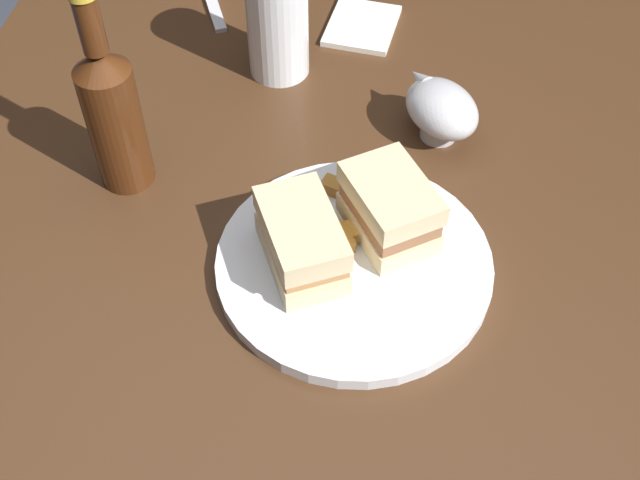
{
  "coord_description": "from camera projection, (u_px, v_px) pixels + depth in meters",
  "views": [
    {
      "loc": [
        0.53,
        0.11,
        1.43
      ],
      "look_at": [
        0.01,
        0.04,
        0.8
      ],
      "focal_mm": 44.99,
      "sensor_mm": 36.0,
      "label": 1
    }
  ],
  "objects": [
    {
      "name": "dining_table",
      "position": [
        296.0,
        418.0,
        1.15
      ],
      "size": [
        1.27,
        0.91,
        0.77
      ],
      "primitive_type": "cube",
      "color": "#422816",
      "rests_on": "ground"
    },
    {
      "name": "potato_wedge_back",
      "position": [
        335.0,
        232.0,
        0.84
      ],
      "size": [
        0.06,
        0.05,
        0.02
      ],
      "primitive_type": "cube",
      "rotation": [
        0.0,
        0.0,
        0.62
      ],
      "color": "#B77F33",
      "rests_on": "plate"
    },
    {
      "name": "plate",
      "position": [
        354.0,
        264.0,
        0.83
      ],
      "size": [
        0.29,
        0.29,
        0.02
      ],
      "primitive_type": "cylinder",
      "color": "white",
      "rests_on": "dining_table"
    },
    {
      "name": "napkin",
      "position": [
        362.0,
        26.0,
        1.1
      ],
      "size": [
        0.12,
        0.1,
        0.01
      ],
      "primitive_type": "cube",
      "rotation": [
        0.0,
        0.0,
        -0.13
      ],
      "color": "silver",
      "rests_on": "dining_table"
    },
    {
      "name": "potato_wedge_middle",
      "position": [
        341.0,
        189.0,
        0.88
      ],
      "size": [
        0.03,
        0.05,
        0.01
      ],
      "primitive_type": "cube",
      "rotation": [
        0.0,
        0.0,
        4.36
      ],
      "color": "#AD702D",
      "rests_on": "plate"
    },
    {
      "name": "cider_bottle",
      "position": [
        113.0,
        113.0,
        0.85
      ],
      "size": [
        0.06,
        0.06,
        0.25
      ],
      "color": "#47230F",
      "rests_on": "dining_table"
    },
    {
      "name": "pint_glass",
      "position": [
        277.0,
        23.0,
        0.99
      ],
      "size": [
        0.08,
        0.08,
        0.17
      ],
      "color": "white",
      "rests_on": "dining_table"
    },
    {
      "name": "sandwich_half_left",
      "position": [
        390.0,
        208.0,
        0.82
      ],
      "size": [
        0.13,
        0.12,
        0.07
      ],
      "color": "beige",
      "rests_on": "plate"
    },
    {
      "name": "sandwich_half_right",
      "position": [
        302.0,
        241.0,
        0.8
      ],
      "size": [
        0.13,
        0.11,
        0.07
      ],
      "color": "beige",
      "rests_on": "plate"
    },
    {
      "name": "gravy_boat",
      "position": [
        441.0,
        108.0,
        0.94
      ],
      "size": [
        0.13,
        0.12,
        0.07
      ],
      "color": "#B7B7BC",
      "rests_on": "dining_table"
    },
    {
      "name": "potato_wedge_front",
      "position": [
        359.0,
        230.0,
        0.84
      ],
      "size": [
        0.04,
        0.05,
        0.01
      ],
      "primitive_type": "cube",
      "rotation": [
        0.0,
        0.0,
        2.04
      ],
      "color": "gold",
      "rests_on": "plate"
    }
  ]
}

